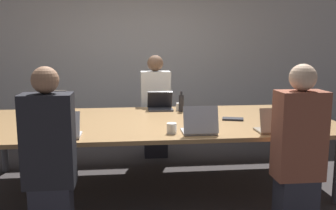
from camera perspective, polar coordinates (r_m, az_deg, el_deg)
The scene contains 17 objects.
ground_plane at distance 4.30m, azimuth -2.35°, elevation -12.11°, with size 24.00×24.00×0.00m, color #383333.
curtain_wall at distance 6.40m, azimuth -3.93°, elevation 7.86°, with size 12.00×0.06×2.80m.
conference_table at distance 4.10m, azimuth -2.42°, elevation -2.95°, with size 3.94×1.70×0.75m.
laptop_far_left at distance 4.84m, azimuth -17.15°, elevation -0.03°, with size 0.33×0.24×0.25m.
laptop_near_right at distance 3.67m, azimuth 16.06°, elevation -3.00°, with size 0.34×0.24×0.24m.
person_near_right at distance 3.34m, azimuth 19.26°, elevation -6.58°, with size 0.40×0.24×1.42m.
cup_near_right at distance 3.80m, azimuth 19.65°, elevation -3.13°, with size 0.09×0.09×0.09m.
laptop_far_center at distance 4.71m, azimuth -1.20°, elevation 0.09°, with size 0.31×0.24×0.24m.
person_far_center at distance 5.17m, azimuth -1.92°, elevation -0.45°, with size 0.40×0.24×1.41m.
cup_far_center at distance 4.67m, azimuth 1.68°, elevation -0.26°, with size 0.08×0.08×0.09m.
bottle_far_center at distance 4.58m, azimuth 2.03°, elevation 0.32°, with size 0.06×0.06×0.25m.
laptop_near_left at distance 3.47m, azimuth -15.72°, elevation -3.72°, with size 0.31×0.24×0.24m.
person_near_left at distance 3.15m, azimuth -17.64°, elevation -7.61°, with size 0.40×0.24×1.41m.
laptop_near_midright at distance 3.49m, azimuth 4.86°, elevation -3.16°, with size 0.32×0.27×0.27m.
cup_near_midright at distance 3.50m, azimuth 0.56°, elevation -3.57°, with size 0.09×0.09×0.10m.
stapler at distance 4.03m, azimuth 4.56°, elevation -2.20°, with size 0.10×0.15×0.05m.
notebook at distance 4.17m, azimuth 9.86°, elevation -2.11°, with size 0.25×0.18×0.02m.
Camera 1 is at (-0.26, -3.99, 1.59)m, focal length 40.00 mm.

